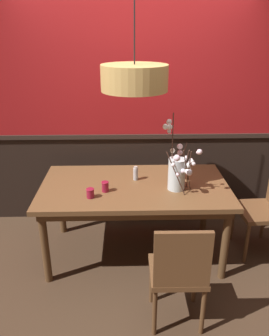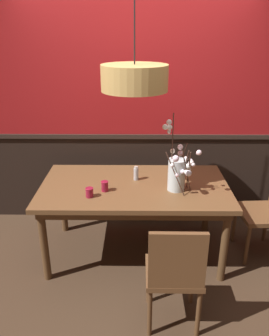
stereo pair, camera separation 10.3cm
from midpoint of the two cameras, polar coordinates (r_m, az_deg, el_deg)
ground_plane at (r=3.61m, az=0.85°, el=-14.06°), size 24.00×24.00×0.00m
back_wall at (r=3.77m, az=0.91°, el=10.67°), size 4.19×0.14×2.76m
dining_table at (r=3.24m, az=0.92°, el=-4.20°), size 1.79×0.99×0.78m
chair_far_side_right at (r=4.12m, az=4.77°, el=-0.47°), size 0.45×0.42×0.97m
chair_near_side_right at (r=2.58m, az=8.06°, el=-17.11°), size 0.42×0.39×0.92m
chair_head_east_end at (r=3.60m, az=22.73°, el=-6.11°), size 0.43×0.47×0.95m
chair_far_side_left at (r=4.13m, az=-2.61°, el=-0.61°), size 0.43×0.41×0.93m
vase_with_blossoms at (r=3.07m, az=8.32°, el=-0.68°), size 0.33×0.40×0.70m
candle_holder_nearer_center at (r=2.98m, az=-6.70°, el=-4.15°), size 0.07×0.07×0.09m
candle_holder_nearer_edge at (r=3.07m, az=-4.13°, el=-3.11°), size 0.07×0.07×0.10m
condiment_bottle at (r=3.28m, az=1.17°, el=-0.95°), size 0.05×0.05×0.14m
pendant_lamp at (r=2.94m, az=0.97°, el=15.10°), size 0.58×0.58×1.10m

